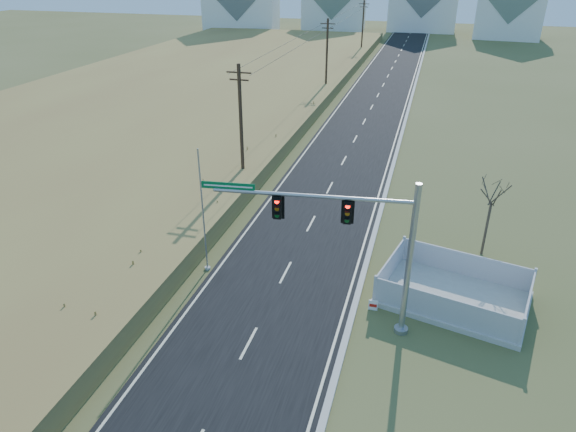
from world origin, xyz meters
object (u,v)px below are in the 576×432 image
object	(u,v)px
traffic_signal_mast	(366,243)
fence_enclosure	(453,296)
open_sign	(373,305)
flagpole	(204,224)
bare_tree	(494,191)

from	to	relation	value
traffic_signal_mast	fence_enclosure	size ratio (longest dim) A/B	1.17
fence_enclosure	open_sign	size ratio (longest dim) A/B	14.09
open_sign	flagpole	size ratio (longest dim) A/B	0.08
open_sign	bare_tree	xyz separation A→B (m)	(5.43, 7.11, 3.71)
open_sign	flagpole	xyz separation A→B (m)	(-9.34, 1.23, 2.52)
fence_enclosure	bare_tree	xyz separation A→B (m)	(1.66, 5.22, 3.70)
flagpole	open_sign	bearing A→B (deg)	-7.51
traffic_signal_mast	open_sign	size ratio (longest dim) A/B	16.53
flagpole	fence_enclosure	bearing A→B (deg)	2.87
flagpole	traffic_signal_mast	bearing A→B (deg)	-16.79
traffic_signal_mast	bare_tree	xyz separation A→B (m)	(5.85, 8.57, -0.55)
traffic_signal_mast	bare_tree	world-z (taller)	traffic_signal_mast
fence_enclosure	flagpole	world-z (taller)	flagpole
fence_enclosure	bare_tree	bearing A→B (deg)	85.63
open_sign	bare_tree	world-z (taller)	bare_tree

